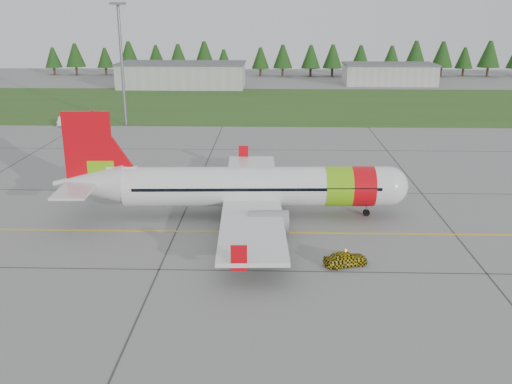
{
  "coord_description": "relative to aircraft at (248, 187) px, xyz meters",
  "views": [
    {
      "loc": [
        -6.33,
        -39.74,
        18.99
      ],
      "look_at": [
        -7.8,
        9.29,
        3.4
      ],
      "focal_mm": 40.0,
      "sensor_mm": 36.0,
      "label": 1
    }
  ],
  "objects": [
    {
      "name": "hangar_west",
      "position": [
        -21.38,
        97.75,
        0.04
      ],
      "size": [
        32.0,
        14.0,
        6.0
      ],
      "primitive_type": "cube",
      "color": "#A8A8A3",
      "rests_on": "ground"
    },
    {
      "name": "hangar_east",
      "position": [
        33.62,
        105.75,
        -0.36
      ],
      "size": [
        24.0,
        12.0,
        5.2
      ],
      "primitive_type": "cube",
      "color": "#A8A8A3",
      "rests_on": "ground"
    },
    {
      "name": "grass_strip",
      "position": [
        8.62,
        69.75,
        -2.94
      ],
      "size": [
        320.0,
        50.0,
        0.03
      ],
      "primitive_type": "cube",
      "color": "#30561E",
      "rests_on": "ground"
    },
    {
      "name": "ground",
      "position": [
        8.62,
        -12.25,
        -2.96
      ],
      "size": [
        320.0,
        320.0,
        0.0
      ],
      "primitive_type": "plane",
      "color": "gray",
      "rests_on": "ground"
    },
    {
      "name": "treeline",
      "position": [
        8.62,
        125.75,
        2.04
      ],
      "size": [
        160.0,
        8.0,
        10.0
      ],
      "primitive_type": null,
      "color": "#1C3F14",
      "rests_on": "ground"
    },
    {
      "name": "taxi_guideline",
      "position": [
        8.62,
        -4.25,
        -2.95
      ],
      "size": [
        120.0,
        0.25,
        0.02
      ],
      "primitive_type": "cube",
      "color": "gold",
      "rests_on": "ground"
    },
    {
      "name": "aircraft",
      "position": [
        0.0,
        0.0,
        0.0
      ],
      "size": [
        33.88,
        31.16,
        10.26
      ],
      "rotation": [
        0.0,
        0.0,
        0.04
      ],
      "color": "silver",
      "rests_on": "ground"
    },
    {
      "name": "follow_me_car",
      "position": [
        8.05,
        -11.04,
        -1.24
      ],
      "size": [
        1.55,
        1.69,
        3.44
      ],
      "primitive_type": "imported",
      "rotation": [
        0.0,
        0.0,
        1.9
      ],
      "color": "gold",
      "rests_on": "ground"
    },
    {
      "name": "floodlight_mast",
      "position": [
        -23.38,
        45.75,
        7.04
      ],
      "size": [
        0.5,
        0.5,
        20.0
      ],
      "primitive_type": "cylinder",
      "color": "slate",
      "rests_on": "ground"
    },
    {
      "name": "service_van",
      "position": [
        -34.25,
        45.32,
        -0.71
      ],
      "size": [
        1.83,
        1.76,
        4.49
      ],
      "primitive_type": "imported",
      "rotation": [
        0.0,
        0.0,
        0.2
      ],
      "color": "silver",
      "rests_on": "ground"
    }
  ]
}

